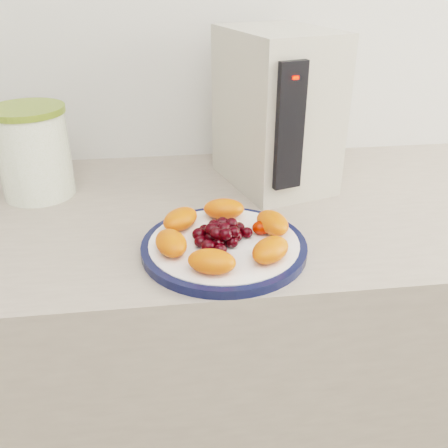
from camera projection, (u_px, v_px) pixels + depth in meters
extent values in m
cube|color=#A59788|center=(209.00, 380.00, 1.17)|extent=(3.50, 0.60, 0.90)
cube|color=#886D4C|center=(209.00, 389.00, 1.18)|extent=(3.48, 0.58, 0.84)
cylinder|color=#0E1538|center=(224.00, 247.00, 0.81)|extent=(0.27, 0.27, 0.01)
cylinder|color=white|center=(224.00, 247.00, 0.81)|extent=(0.24, 0.24, 0.02)
cylinder|color=#577314|center=(34.00, 155.00, 0.98)|extent=(0.18, 0.18, 0.17)
cylinder|color=olive|center=(26.00, 110.00, 0.94)|extent=(0.19, 0.19, 0.01)
cube|color=beige|center=(276.00, 110.00, 1.01)|extent=(0.24, 0.29, 0.31)
cube|color=black|center=(289.00, 127.00, 0.88)|extent=(0.06, 0.03, 0.23)
cube|color=#FF0C05|center=(295.00, 78.00, 0.84)|extent=(0.01, 0.01, 0.01)
ellipsoid|color=#FF4311|center=(272.00, 223.00, 0.83)|extent=(0.06, 0.08, 0.03)
ellipsoid|color=#FF4311|center=(224.00, 209.00, 0.88)|extent=(0.08, 0.06, 0.03)
ellipsoid|color=#FF4311|center=(180.00, 219.00, 0.84)|extent=(0.08, 0.08, 0.03)
ellipsoid|color=#FF4311|center=(171.00, 243.00, 0.77)|extent=(0.06, 0.08, 0.03)
ellipsoid|color=#FF4311|center=(212.00, 261.00, 0.72)|extent=(0.08, 0.07, 0.03)
ellipsoid|color=#FF4311|center=(270.00, 250.00, 0.75)|extent=(0.08, 0.08, 0.03)
ellipsoid|color=black|center=(224.00, 236.00, 0.80)|extent=(0.02, 0.02, 0.02)
ellipsoid|color=black|center=(237.00, 236.00, 0.81)|extent=(0.02, 0.02, 0.02)
ellipsoid|color=black|center=(229.00, 231.00, 0.82)|extent=(0.02, 0.02, 0.02)
ellipsoid|color=black|center=(216.00, 232.00, 0.82)|extent=(0.02, 0.02, 0.02)
ellipsoid|color=black|center=(211.00, 237.00, 0.80)|extent=(0.02, 0.02, 0.02)
ellipsoid|color=black|center=(219.00, 243.00, 0.79)|extent=(0.02, 0.02, 0.02)
ellipsoid|color=black|center=(232.00, 242.00, 0.79)|extent=(0.02, 0.02, 0.02)
ellipsoid|color=black|center=(247.00, 233.00, 0.82)|extent=(0.02, 0.02, 0.02)
ellipsoid|color=black|center=(239.00, 228.00, 0.83)|extent=(0.02, 0.02, 0.02)
ellipsoid|color=black|center=(227.00, 225.00, 0.84)|extent=(0.02, 0.02, 0.02)
ellipsoid|color=black|center=(215.00, 225.00, 0.84)|extent=(0.02, 0.02, 0.02)
ellipsoid|color=black|center=(205.00, 230.00, 0.83)|extent=(0.02, 0.02, 0.02)
ellipsoid|color=black|center=(199.00, 234.00, 0.81)|extent=(0.02, 0.02, 0.02)
ellipsoid|color=black|center=(200.00, 242.00, 0.79)|extent=(0.02, 0.02, 0.02)
ellipsoid|color=black|center=(208.00, 246.00, 0.77)|extent=(0.02, 0.02, 0.02)
ellipsoid|color=black|center=(221.00, 250.00, 0.77)|extent=(0.02, 0.02, 0.02)
ellipsoid|color=black|center=(224.00, 228.00, 0.80)|extent=(0.02, 0.02, 0.02)
ellipsoid|color=black|center=(231.00, 224.00, 0.81)|extent=(0.02, 0.02, 0.02)
ellipsoid|color=black|center=(222.00, 223.00, 0.81)|extent=(0.02, 0.02, 0.02)
ellipsoid|color=black|center=(214.00, 225.00, 0.81)|extent=(0.02, 0.02, 0.02)
ellipsoid|color=black|center=(212.00, 229.00, 0.79)|extent=(0.02, 0.02, 0.02)
ellipsoid|color=black|center=(216.00, 233.00, 0.78)|extent=(0.02, 0.02, 0.02)
ellipsoid|color=black|center=(226.00, 234.00, 0.78)|extent=(0.02, 0.02, 0.02)
ellipsoid|color=black|center=(234.00, 232.00, 0.79)|extent=(0.02, 0.02, 0.02)
ellipsoid|color=red|center=(261.00, 228.00, 0.83)|extent=(0.03, 0.03, 0.02)
ellipsoid|color=red|center=(276.00, 225.00, 0.83)|extent=(0.04, 0.03, 0.02)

